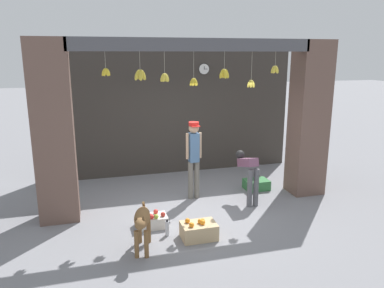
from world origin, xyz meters
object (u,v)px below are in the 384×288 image
fruit_crate_apples (152,221)px  fruit_crate_oranges (199,230)px  dog (142,221)px  shopkeeper (194,154)px  produce_box_green (256,184)px  water_bottle (167,228)px  wall_clock (204,69)px  worker_stooping (249,171)px

fruit_crate_apples → fruit_crate_oranges: bearing=-42.4°
dog → shopkeeper: bearing=157.5°
fruit_crate_oranges → fruit_crate_apples: (-0.70, 0.64, -0.02)m
dog → produce_box_green: size_ratio=1.66×
water_bottle → produce_box_green: bearing=34.1°
dog → fruit_crate_oranges: bearing=112.8°
produce_box_green → wall_clock: bearing=113.4°
wall_clock → worker_stooping: bearing=-84.5°
worker_stooping → water_bottle: bearing=-155.8°
shopkeeper → wall_clock: 2.63m
dog → fruit_crate_apples: 0.93m
dog → worker_stooping: size_ratio=0.88×
produce_box_green → shopkeeper: bearing=-174.7°
worker_stooping → wall_clock: (-0.23, 2.39, 1.98)m
fruit_crate_oranges → water_bottle: bearing=154.0°
wall_clock → fruit_crate_oranges: bearing=-108.4°
fruit_crate_oranges → water_bottle: (-0.49, 0.24, -0.01)m
fruit_crate_oranges → wall_clock: 4.58m
produce_box_green → water_bottle: size_ratio=1.88×
shopkeeper → wall_clock: wall_clock is taller
dog → wall_clock: wall_clock is taller
shopkeeper → water_bottle: 1.96m
shopkeeper → water_bottle: size_ratio=5.83×
water_bottle → wall_clock: size_ratio=1.05×
worker_stooping → water_bottle: (-1.93, -0.99, -0.55)m
produce_box_green → worker_stooping: bearing=-127.6°
dog → fruit_crate_apples: bearing=174.2°
worker_stooping → fruit_crate_oranges: size_ratio=1.74×
produce_box_green → wall_clock: 3.17m
fruit_crate_apples → water_bottle: size_ratio=1.93×
dog → fruit_crate_apples: size_ratio=1.62×
produce_box_green → fruit_crate_apples: bearing=-154.5°
produce_box_green → water_bottle: bearing=-145.9°
worker_stooping → produce_box_green: bearing=49.5°
worker_stooping → produce_box_green: (0.51, 0.67, -0.57)m
fruit_crate_apples → produce_box_green: fruit_crate_apples is taller
dog → fruit_crate_oranges: dog is taller
shopkeeper → worker_stooping: shopkeeper is taller
water_bottle → worker_stooping: bearing=27.1°
worker_stooping → dog: bearing=-152.9°
dog → shopkeeper: size_ratio=0.54×
fruit_crate_apples → wall_clock: (1.90, 2.99, 2.54)m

